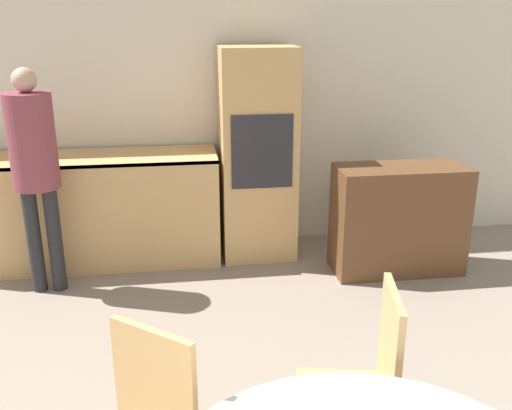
{
  "coord_description": "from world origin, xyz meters",
  "views": [
    {
      "loc": [
        -0.34,
        0.28,
        2.05
      ],
      "look_at": [
        0.04,
        3.0,
        1.12
      ],
      "focal_mm": 40.0,
      "sensor_mm": 36.0,
      "label": 1
    }
  ],
  "objects_px": {
    "person_standing": "(34,158)",
    "oven_unit": "(257,154)",
    "chair_far_right": "(366,382)",
    "sideboard": "(398,219)"
  },
  "relations": [
    {
      "from": "person_standing",
      "to": "oven_unit",
      "type": "bearing_deg",
      "value": 16.84
    },
    {
      "from": "chair_far_right",
      "to": "oven_unit",
      "type": "bearing_deg",
      "value": -166.77
    },
    {
      "from": "person_standing",
      "to": "chair_far_right",
      "type": "bearing_deg",
      "value": -50.81
    },
    {
      "from": "chair_far_right",
      "to": "sideboard",
      "type": "bearing_deg",
      "value": 166.57
    },
    {
      "from": "oven_unit",
      "to": "person_standing",
      "type": "bearing_deg",
      "value": -163.16
    },
    {
      "from": "oven_unit",
      "to": "sideboard",
      "type": "height_order",
      "value": "oven_unit"
    },
    {
      "from": "oven_unit",
      "to": "person_standing",
      "type": "height_order",
      "value": "oven_unit"
    },
    {
      "from": "oven_unit",
      "to": "sideboard",
      "type": "relative_size",
      "value": 1.71
    },
    {
      "from": "sideboard",
      "to": "oven_unit",
      "type": "bearing_deg",
      "value": 153.94
    },
    {
      "from": "sideboard",
      "to": "chair_far_right",
      "type": "xyz_separation_m",
      "value": [
        -1.0,
        -2.17,
        0.1
      ]
    }
  ]
}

